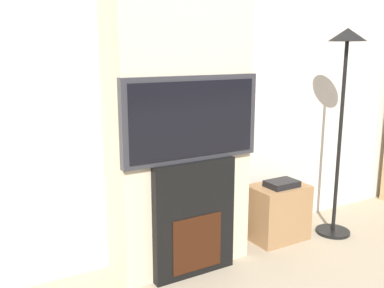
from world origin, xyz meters
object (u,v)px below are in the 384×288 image
Objects in this scene: fireplace at (192,218)px; television at (192,119)px; floor_lamp at (344,83)px; media_stand at (278,211)px.

fireplace is 0.69m from television.
media_stand is at bearing 161.62° from floor_lamp.
television is at bearing 178.30° from floor_lamp.
fireplace is 0.91m from media_stand.
fireplace is 0.48× the size of floor_lamp.
fireplace is 1.62m from floor_lamp.
fireplace is at bearing -172.38° from media_stand.
media_stand is (-0.48, 0.16, -1.04)m from floor_lamp.
floor_lamp is at bearing -1.78° from fireplace.
television is 1.23m from media_stand.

